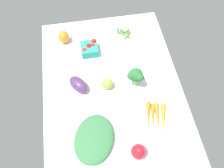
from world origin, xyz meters
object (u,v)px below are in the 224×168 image
(carrot_bunch, at_px, (156,117))
(bell_pepper_red, at_px, (138,152))
(broccoli_head, at_px, (135,76))
(bell_pepper_orange, at_px, (64,37))
(heirloom_tomato_green, at_px, (108,84))
(eggplant, at_px, (78,85))
(okra_pile, at_px, (125,33))
(leafy_greens_clump, at_px, (94,139))
(berry_basket, at_px, (90,49))

(carrot_bunch, xyz_separation_m, bell_pepper_red, (0.16, -0.13, 0.03))
(broccoli_head, bearing_deg, bell_pepper_orange, -135.38)
(heirloom_tomato_green, bearing_deg, eggplant, -98.06)
(carrot_bunch, bearing_deg, bell_pepper_red, -39.92)
(okra_pile, distance_m, broccoli_head, 0.38)
(bell_pepper_red, bearing_deg, broccoli_head, 170.00)
(heirloom_tomato_green, bearing_deg, carrot_bunch, 44.74)
(heirloom_tomato_green, relative_size, leafy_greens_clump, 0.25)
(broccoli_head, distance_m, bell_pepper_orange, 0.52)
(okra_pile, height_order, bell_pepper_red, bell_pepper_red)
(carrot_bunch, height_order, berry_basket, berry_basket)
(leafy_greens_clump, bearing_deg, bell_pepper_red, 62.88)
(eggplant, bearing_deg, bell_pepper_red, 173.17)
(heirloom_tomato_green, height_order, bell_pepper_orange, bell_pepper_orange)
(leafy_greens_clump, distance_m, eggplant, 0.31)
(okra_pile, height_order, leafy_greens_clump, leafy_greens_clump)
(heirloom_tomato_green, xyz_separation_m, bell_pepper_orange, (-0.37, -0.21, 0.01))
(okra_pile, height_order, broccoli_head, broccoli_head)
(bell_pepper_red, bearing_deg, berry_basket, -166.71)
(okra_pile, relative_size, broccoli_head, 1.27)
(bell_pepper_red, xyz_separation_m, berry_basket, (-0.64, -0.15, -0.01))
(heirloom_tomato_green, relative_size, bell_pepper_red, 0.68)
(okra_pile, bearing_deg, eggplant, -43.28)
(okra_pile, height_order, carrot_bunch, carrot_bunch)
(leafy_greens_clump, bearing_deg, berry_basket, 175.52)
(okra_pile, height_order, heirloom_tomato_green, heirloom_tomato_green)
(bell_pepper_red, xyz_separation_m, bell_pepper_orange, (-0.75, -0.30, -0.00))
(leafy_greens_clump, height_order, bell_pepper_orange, bell_pepper_orange)
(heirloom_tomato_green, relative_size, bell_pepper_orange, 0.74)
(broccoli_head, xyz_separation_m, bell_pepper_orange, (-0.37, -0.36, -0.04))
(broccoli_head, xyz_separation_m, berry_basket, (-0.26, -0.22, -0.05))
(okra_pile, bearing_deg, leafy_greens_clump, -23.22)
(leafy_greens_clump, relative_size, eggplant, 2.02)
(leafy_greens_clump, bearing_deg, broccoli_head, 137.01)
(broccoli_head, relative_size, leafy_greens_clump, 0.48)
(leafy_greens_clump, bearing_deg, carrot_bunch, 100.68)
(carrot_bunch, distance_m, bell_pepper_red, 0.21)
(broccoli_head, relative_size, eggplant, 0.98)
(carrot_bunch, bearing_deg, eggplant, -122.88)
(bell_pepper_red, bearing_deg, eggplant, -149.28)
(carrot_bunch, xyz_separation_m, berry_basket, (-0.48, -0.29, 0.02))
(broccoli_head, distance_m, eggplant, 0.31)
(leafy_greens_clump, relative_size, berry_basket, 2.53)
(carrot_bunch, relative_size, broccoli_head, 1.47)
(bell_pepper_orange, bearing_deg, okra_pile, 90.03)
(broccoli_head, bearing_deg, bell_pepper_red, -10.00)
(heirloom_tomato_green, xyz_separation_m, carrot_bunch, (0.22, 0.22, -0.02))
(carrot_bunch, xyz_separation_m, leafy_greens_clump, (0.06, -0.33, 0.01))
(eggplant, relative_size, berry_basket, 1.25)
(berry_basket, bearing_deg, eggplant, -20.41)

